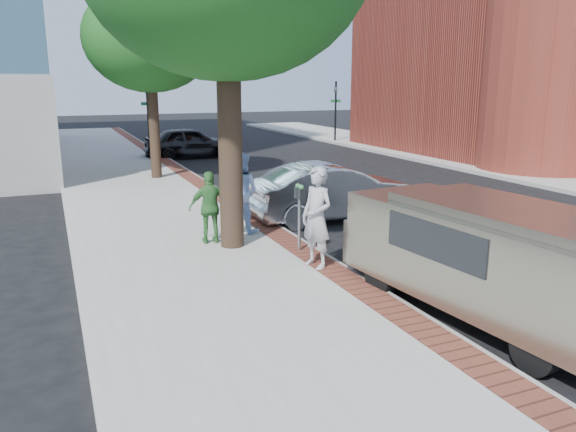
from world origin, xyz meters
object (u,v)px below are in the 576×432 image
van (480,253)px  person_officer (240,192)px  person_gray (317,218)px  bg_car (190,142)px  parking_meter (300,203)px  sedan_silver (333,192)px  person_green (211,207)px

van → person_officer: bearing=103.4°
van → person_gray: bearing=113.5°
bg_car → person_gray: bearing=176.0°
parking_meter → person_officer: person_officer is taller
sedan_silver → bg_car: bearing=2.4°
parking_meter → van: (1.44, -3.98, -0.15)m
person_gray → van: bearing=12.1°
person_officer → sedan_silver: (2.93, 0.73, -0.35)m
person_green → sedan_silver: person_green is taller
sedan_silver → person_officer: bearing=104.2°
parking_meter → sedan_silver: (2.27, 2.78, -0.42)m
person_gray → van: size_ratio=0.38×
person_green → bg_car: (3.30, 16.01, -0.20)m
person_green → bg_car: size_ratio=0.36×
person_gray → bg_car: bearing=157.0°
parking_meter → bg_car: size_ratio=0.32×
person_officer → van: size_ratio=0.37×
person_officer → person_green: bearing=82.1°
parking_meter → person_gray: person_gray is taller
person_officer → person_gray: bearing=145.1°
bg_car → sedan_silver: bearing=-176.1°
person_gray → van: (1.59, -2.82, -0.11)m
parking_meter → person_gray: bearing=-97.2°
person_green → sedan_silver: (3.88, 1.43, -0.19)m
bg_car → parking_meter: bearing=176.1°
bg_car → person_officer: bearing=172.9°
parking_meter → sedan_silver: size_ratio=0.31×
person_officer → bg_car: (2.36, 15.31, -0.35)m
person_officer → bg_car: bearing=-52.9°
person_gray → sedan_silver: bearing=131.2°
parking_meter → bg_car: 17.44m
sedan_silver → person_gray: bearing=148.6°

